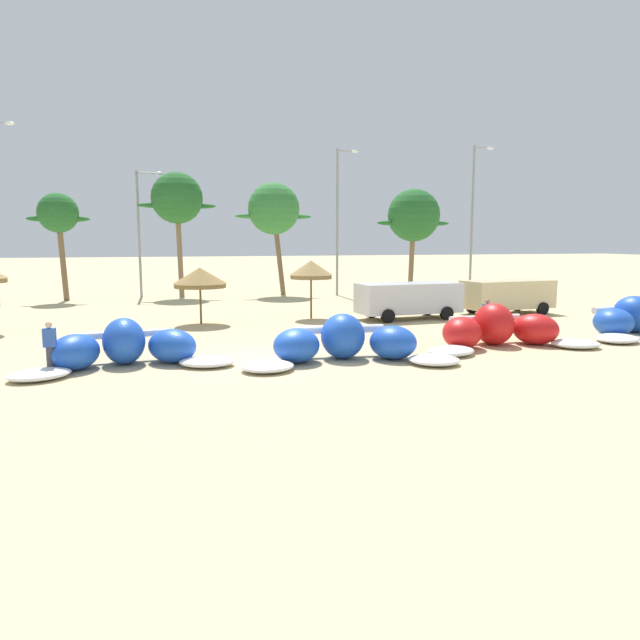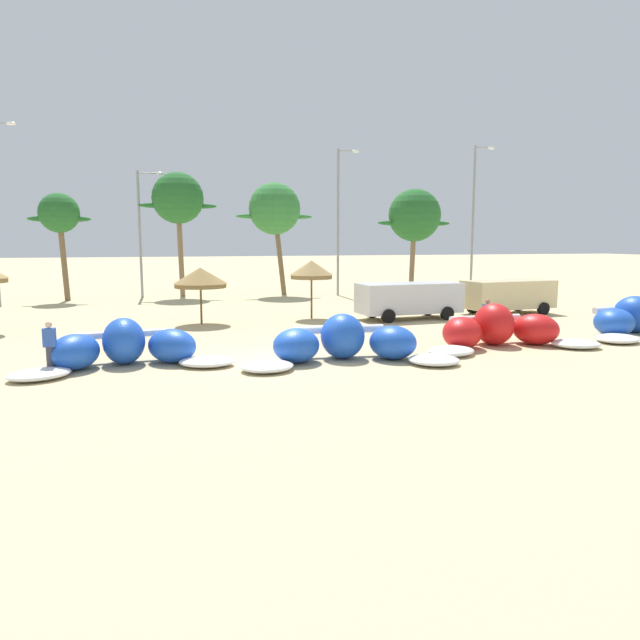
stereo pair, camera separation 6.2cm
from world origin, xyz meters
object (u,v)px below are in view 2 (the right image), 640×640
beach_umbrella_middle (200,278)px  person_near_kites (50,348)px  palm_center_left (275,209)px  lamppost_east (475,214)px  parked_car_second (407,298)px  lamppost_east_center (340,216)px  kite_left_of_center (345,343)px  person_by_umbrellas (487,318)px  palm_center_right (415,216)px  lamppost_west_center (142,227)px  palm_left_of_gap (178,199)px  parked_van (507,294)px  kite_center (499,330)px  kite_left (125,348)px  beach_umbrella_near_palms (311,270)px

beach_umbrella_middle → person_near_kites: size_ratio=1.68×
beach_umbrella_middle → palm_center_left: 15.92m
beach_umbrella_middle → lamppost_east: lamppost_east is taller
parked_car_second → lamppost_east: size_ratio=0.50×
beach_umbrella_middle → lamppost_east_center: lamppost_east_center is taller
kite_left_of_center → person_near_kites: person_near_kites is taller
kite_left_of_center → beach_umbrella_middle: (-3.94, 10.07, 1.65)m
kite_left_of_center → person_by_umbrellas: person_by_umbrellas is taller
lamppost_east_center → palm_center_right: bearing=-19.1°
lamppost_west_center → lamppost_east_center: 13.97m
palm_left_of_gap → lamppost_east: bearing=-11.1°
person_by_umbrellas → palm_center_left: (-4.50, 21.35, 5.41)m
parked_van → parked_car_second: same height
kite_center → lamppost_east: lamppost_east is taller
person_near_kites → palm_left_of_gap: size_ratio=0.19×
palm_center_left → person_by_umbrellas: bearing=-78.1°
kite_left → beach_umbrella_middle: beach_umbrella_middle is taller
beach_umbrella_near_palms → palm_left_of_gap: bearing=112.9°
kite_center → beach_umbrella_near_palms: (-4.77, 9.65, 1.90)m
lamppost_west_center → parked_van: bearing=-38.9°
person_near_kites → lamppost_west_center: (2.35, 24.32, 4.11)m
beach_umbrella_middle → kite_left: bearing=-109.1°
kite_center → person_by_umbrellas: (0.58, 1.80, 0.21)m
palm_center_right → lamppost_east: (4.72, -0.19, 0.22)m
lamppost_west_center → lamppost_east: bearing=-10.4°
parked_van → palm_center_right: size_ratio=0.68×
palm_center_left → kite_left_of_center: bearing=-96.0°
kite_left_of_center → person_by_umbrellas: size_ratio=4.59×
lamppost_west_center → beach_umbrella_near_palms: bearing=-59.3°
beach_umbrella_near_palms → lamppost_east_center: bearing=65.9°
person_by_umbrellas → person_near_kites: bearing=-172.1°
lamppost_west_center → person_by_umbrellas: bearing=-58.0°
parked_van → parked_car_second: size_ratio=0.96×
kite_center → beach_umbrella_near_palms: beach_umbrella_near_palms is taller
beach_umbrella_middle → lamppost_east_center: bearing=48.5°
kite_left_of_center → lamppost_east: lamppost_east is taller
palm_center_left → lamppost_west_center: bearing=175.5°
kite_left → lamppost_east: lamppost_east is taller
parked_van → palm_left_of_gap: 23.28m
kite_left → person_by_umbrellas: size_ratio=4.27×
beach_umbrella_near_palms → lamppost_west_center: (-8.44, 14.23, 2.42)m
kite_center → lamppost_east_center: lamppost_east_center is taller
parked_car_second → lamppost_west_center: bearing=129.6°
kite_left → parked_van: size_ratio=1.33×
person_by_umbrellas → lamppost_east_center: size_ratio=0.15×
person_near_kites → lamppost_east: size_ratio=0.15×
beach_umbrella_middle → kite_center: bearing=-41.4°
palm_center_right → lamppost_east_center: (-5.07, 1.76, 0.04)m
kite_center → parked_van: bearing=55.1°
beach_umbrella_near_palms → parked_car_second: (4.63, -1.55, -1.42)m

